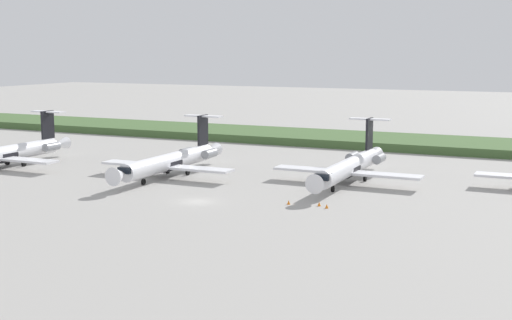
% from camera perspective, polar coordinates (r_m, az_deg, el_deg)
% --- Properties ---
extents(ground_plane, '(500.00, 500.00, 0.00)m').
position_cam_1_polar(ground_plane, '(120.76, 2.27, -0.65)').
color(ground_plane, '#9E9B96').
extents(grass_berm, '(320.00, 20.00, 1.70)m').
position_cam_1_polar(grass_berm, '(154.36, 7.45, 1.69)').
color(grass_berm, '#426033').
rests_on(grass_berm, ground).
extents(regional_jet_second, '(22.81, 31.00, 9.00)m').
position_cam_1_polar(regional_jet_second, '(128.42, -19.55, 0.56)').
color(regional_jet_second, white).
rests_on(regional_jet_second, ground).
extents(regional_jet_third, '(22.81, 31.00, 9.00)m').
position_cam_1_polar(regional_jet_third, '(113.22, -6.89, -0.05)').
color(regional_jet_third, white).
rests_on(regional_jet_third, ground).
extents(regional_jet_fourth, '(22.81, 31.00, 9.00)m').
position_cam_1_polar(regional_jet_fourth, '(108.01, 7.63, -0.50)').
color(regional_jet_fourth, white).
rests_on(regional_jet_fourth, ground).
extents(safety_cone_front_marker, '(0.44, 0.44, 0.55)m').
position_cam_1_polar(safety_cone_front_marker, '(92.36, 2.66, -3.45)').
color(safety_cone_front_marker, orange).
rests_on(safety_cone_front_marker, ground).
extents(safety_cone_mid_marker, '(0.44, 0.44, 0.55)m').
position_cam_1_polar(safety_cone_mid_marker, '(91.66, 5.16, -3.57)').
color(safety_cone_mid_marker, orange).
rests_on(safety_cone_mid_marker, ground).
extents(safety_cone_rear_marker, '(0.44, 0.44, 0.55)m').
position_cam_1_polar(safety_cone_rear_marker, '(90.45, 5.77, -3.75)').
color(safety_cone_rear_marker, orange).
rests_on(safety_cone_rear_marker, ground).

